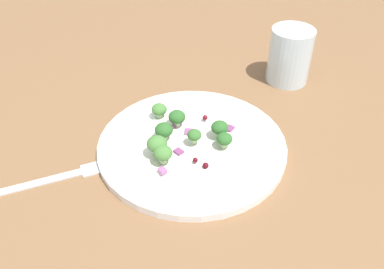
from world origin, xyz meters
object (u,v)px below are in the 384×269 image
Objects in this scene: broccoli_floret_0 at (164,130)px; water_glass at (290,56)px; fork at (48,180)px; broccoli_floret_2 at (220,128)px; broccoli_floret_1 at (224,139)px; plate at (192,144)px.

water_glass is (-4.04, -28.47, 1.79)cm from broccoli_floret_0.
broccoli_floret_0 is at bearing 81.92° from water_glass.
fork is (7.20, 15.38, -2.91)cm from broccoli_floret_0.
water_glass reaches higher than broccoli_floret_2.
water_glass is at bearing -85.38° from broccoli_floret_2.
broccoli_floret_0 is 1.05× the size of broccoli_floret_2.
water_glass reaches higher than broccoli_floret_0.
broccoli_floret_0 is 1.18× the size of broccoli_floret_1.
broccoli_floret_0 is 8.11cm from broccoli_floret_2.
plate is at bearing -120.79° from fork.
broccoli_floret_0 reaches higher than fork.
broccoli_floret_1 is 24.80cm from fork.
broccoli_floret_2 is 0.15× the size of fork.
plate is at bearing -145.25° from broccoli_floret_0.
broccoli_floret_0 is at bearing 34.75° from plate.
water_glass is (3.76, -24.30, 1.90)cm from broccoli_floret_1.
broccoli_floret_2 is at bearing -36.15° from broccoli_floret_1.
plate is at bearing 51.95° from broccoli_floret_2.
fork is 1.74× the size of water_glass.
water_glass is (1.85, -22.90, 1.69)cm from broccoli_floret_2.
broccoli_floret_1 is (-7.80, -4.17, -0.11)cm from broccoli_floret_0.
broccoli_floret_0 and broccoli_floret_2 have the same top height.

